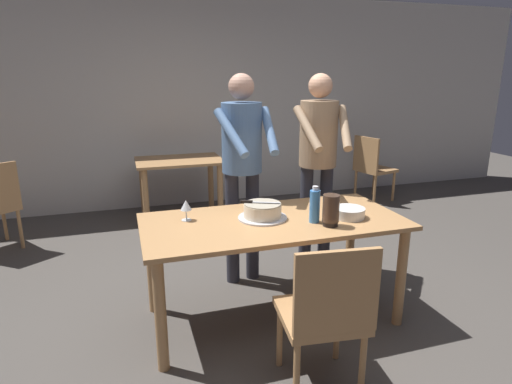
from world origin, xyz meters
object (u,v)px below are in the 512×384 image
Objects in this scene: water_bottle at (315,206)px; chair_near_side at (325,313)px; main_dining_table at (273,234)px; cake_knife at (252,202)px; background_table at (180,173)px; background_chair_0 at (372,166)px; person_cutting_cake at (242,157)px; wine_glass_near at (186,206)px; person_standing_beside at (318,152)px; hurricane_lamp at (331,210)px; cake_on_platter at (263,211)px; plate_stack at (349,213)px.

chair_near_side is (-0.24, -0.67, -0.37)m from water_bottle.
main_dining_table is 6.97× the size of cake_knife.
chair_near_side is 0.90× the size of background_table.
background_chair_0 reaches higher than main_dining_table.
person_cutting_cake is 1.55m from chair_near_side.
wine_glass_near is 0.87m from water_bottle.
person_standing_beside is 1.91× the size of chair_near_side.
person_standing_beside reaches higher than chair_near_side.
background_chair_0 is at bearing 54.41° from chair_near_side.
hurricane_lamp is at bearing 61.90° from chair_near_side.
background_table is at bearing 99.11° from person_cutting_cake.
chair_near_side is at bearing -89.27° from main_dining_table.
main_dining_table is at bearing 90.73° from chair_near_side.
water_bottle reaches higher than cake_knife.
person_cutting_cake is at bearing 87.71° from cake_on_platter.
background_chair_0 reaches higher than background_table.
plate_stack is (0.58, -0.16, -0.02)m from cake_on_platter.
hurricane_lamp is 0.23× the size of chair_near_side.
background_chair_0 is at bearing 50.93° from water_bottle.
water_bottle is at bearing 70.65° from chair_near_side.
background_chair_0 is at bearing 46.32° from person_standing_beside.
cake_knife is (-0.07, 0.03, 0.06)m from cake_on_platter.
water_bottle reaches higher than main_dining_table.
person_standing_beside is (0.32, 0.89, 0.22)m from hurricane_lamp.
background_table is at bearing -179.74° from background_chair_0.
background_table is (0.25, 2.23, -0.28)m from wine_glass_near.
wine_glass_near is at bearing 121.07° from chair_near_side.
chair_near_side is at bearing -87.99° from person_cutting_cake.
chair_near_side reaches higher than plate_stack.
cake_knife is at bearing 151.47° from water_bottle.
background_chair_0 reaches higher than plate_stack.
person_cutting_cake is at bearing 112.43° from hurricane_lamp.
cake_knife is 0.68m from plate_stack.
person_standing_beside is (0.77, 0.59, 0.21)m from cake_knife.
background_chair_0 is (2.43, 2.33, -0.37)m from cake_knife.
wine_glass_near is 0.97m from hurricane_lamp.
cake_knife is 0.60m from person_cutting_cake.
hurricane_lamp reaches higher than cake_on_platter.
person_standing_beside reaches higher than main_dining_table.
background_table is at bearing 97.67° from main_dining_table.
background_table is (-0.57, 2.52, -0.29)m from water_bottle.
cake_knife is at bearing -136.22° from background_chair_0.
hurricane_lamp is 0.21× the size of background_table.
water_bottle is (0.82, -0.29, 0.01)m from wine_glass_near.
chair_near_side reaches higher than cake_on_platter.
cake_knife reaches higher than cake_on_platter.
person_standing_beside is at bearing 69.97° from hurricane_lamp.
person_standing_beside is at bearing 66.70° from chair_near_side.
hurricane_lamp is (0.44, -0.30, -0.01)m from cake_knife.
person_cutting_cake reaches higher than cake_on_platter.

